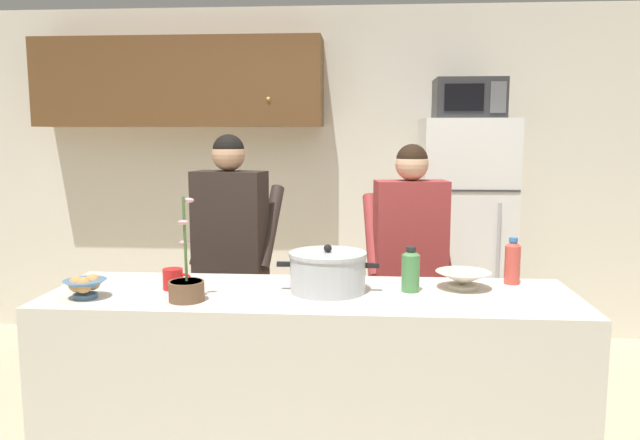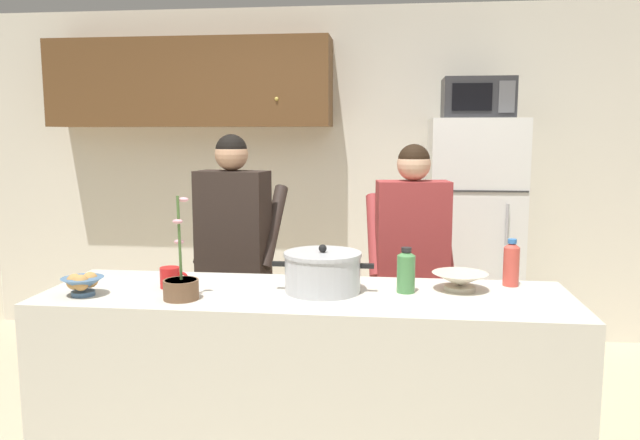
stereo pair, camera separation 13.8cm
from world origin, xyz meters
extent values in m
cube|color=silver|center=(0.00, 2.30, 1.30)|extent=(6.00, 0.12, 2.60)
cube|color=brown|center=(-1.20, 2.07, 2.01)|extent=(2.21, 0.34, 0.67)
sphere|color=gold|center=(-0.48, 1.90, 1.88)|extent=(0.03, 0.03, 0.03)
cube|color=silver|center=(0.00, 0.00, 0.46)|extent=(2.34, 0.68, 0.92)
cube|color=white|center=(0.96, 1.85, 0.86)|extent=(0.64, 0.64, 1.73)
cube|color=#333333|center=(0.96, 1.53, 1.24)|extent=(0.63, 0.01, 0.01)
cylinder|color=#B2B2B7|center=(1.14, 1.50, 0.78)|extent=(0.02, 0.02, 0.78)
cube|color=#2D2D30|center=(0.96, 1.83, 1.87)|extent=(0.48, 0.36, 0.28)
cube|color=black|center=(0.90, 1.65, 1.87)|extent=(0.26, 0.01, 0.18)
cube|color=#59595B|center=(1.13, 1.65, 1.87)|extent=(0.11, 0.01, 0.21)
cylinder|color=#726656|center=(-0.47, 0.80, 0.39)|extent=(0.11, 0.11, 0.79)
cylinder|color=#726656|center=(-0.61, 0.82, 0.39)|extent=(0.11, 0.11, 0.79)
cube|color=#2D231E|center=(-0.54, 0.81, 1.10)|extent=(0.44, 0.27, 0.62)
sphere|color=tan|center=(-0.54, 0.81, 1.51)|extent=(0.19, 0.19, 0.19)
sphere|color=black|center=(-0.54, 0.81, 1.53)|extent=(0.18, 0.18, 0.18)
cylinder|color=#2D231E|center=(-0.32, 0.89, 1.08)|extent=(0.14, 0.38, 0.48)
cylinder|color=#2D231E|center=(-0.72, 0.96, 1.08)|extent=(0.14, 0.38, 0.48)
cylinder|color=#726656|center=(0.56, 0.77, 0.38)|extent=(0.11, 0.11, 0.76)
cylinder|color=#726656|center=(0.42, 0.76, 0.38)|extent=(0.11, 0.11, 0.76)
cube|color=#993333|center=(0.49, 0.77, 1.06)|extent=(0.42, 0.25, 0.60)
sphere|color=#D8A884|center=(0.49, 0.77, 1.46)|extent=(0.18, 0.18, 0.18)
sphere|color=black|center=(0.49, 0.77, 1.48)|extent=(0.17, 0.17, 0.17)
cylinder|color=#993333|center=(0.67, 0.91, 1.04)|extent=(0.12, 0.37, 0.47)
cylinder|color=#993333|center=(0.28, 0.86, 1.04)|extent=(0.12, 0.37, 0.47)
cylinder|color=silver|center=(0.07, 0.02, 1.00)|extent=(0.34, 0.34, 0.16)
cylinder|color=silver|center=(0.07, 0.02, 1.09)|extent=(0.35, 0.35, 0.02)
sphere|color=black|center=(0.07, 0.02, 1.12)|extent=(0.04, 0.04, 0.04)
cube|color=black|center=(-0.13, 0.02, 1.04)|extent=(0.06, 0.02, 0.02)
cube|color=black|center=(0.27, 0.02, 1.04)|extent=(0.06, 0.02, 0.02)
cylinder|color=red|center=(-0.63, 0.01, 0.97)|extent=(0.09, 0.09, 0.10)
torus|color=red|center=(-0.57, 0.01, 0.97)|extent=(0.06, 0.01, 0.06)
cylinder|color=#4C7299|center=(-0.96, -0.16, 0.93)|extent=(0.10, 0.10, 0.02)
cone|color=#4C7299|center=(-0.96, -0.16, 0.97)|extent=(0.18, 0.18, 0.06)
sphere|color=tan|center=(-0.99, -0.18, 0.98)|extent=(0.07, 0.07, 0.07)
sphere|color=tan|center=(-0.94, -0.14, 0.98)|extent=(0.07, 0.07, 0.07)
sphere|color=tan|center=(-0.95, -0.20, 0.98)|extent=(0.07, 0.07, 0.07)
cylinder|color=beige|center=(0.69, 0.12, 0.93)|extent=(0.14, 0.14, 0.02)
cone|color=beige|center=(0.69, 0.12, 0.97)|extent=(0.25, 0.25, 0.06)
cylinder|color=#D84C3F|center=(0.93, 0.23, 1.01)|extent=(0.07, 0.07, 0.18)
cone|color=#D84C3F|center=(0.93, 0.23, 1.11)|extent=(0.07, 0.07, 0.03)
cylinder|color=#3372BF|center=(0.93, 0.23, 1.13)|extent=(0.04, 0.04, 0.02)
cylinder|color=#4C8C4C|center=(0.44, 0.05, 1.00)|extent=(0.08, 0.08, 0.17)
cone|color=#4C8C4C|center=(0.44, 0.05, 1.10)|extent=(0.08, 0.08, 0.03)
cylinder|color=#262626|center=(0.44, 0.05, 1.11)|extent=(0.04, 0.04, 0.02)
cylinder|color=brown|center=(-0.51, -0.18, 0.96)|extent=(0.15, 0.15, 0.09)
cylinder|color=#38281E|center=(-0.51, -0.18, 1.00)|extent=(0.14, 0.14, 0.01)
cylinder|color=#4C7238|center=(-0.51, -0.18, 1.19)|extent=(0.01, 0.03, 0.36)
ellipsoid|color=pink|center=(-0.52, -0.16, 1.17)|extent=(0.04, 0.03, 0.02)
ellipsoid|color=pink|center=(-0.52, -0.18, 1.26)|extent=(0.04, 0.03, 0.02)
ellipsoid|color=pink|center=(-0.50, -0.16, 1.35)|extent=(0.04, 0.03, 0.02)
camera|label=1|loc=(0.24, -2.66, 1.62)|focal=34.60mm
camera|label=2|loc=(0.37, -2.65, 1.62)|focal=34.60mm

